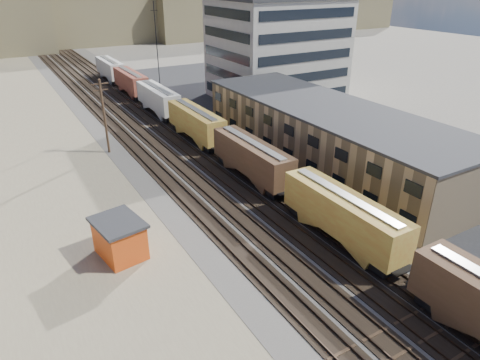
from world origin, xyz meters
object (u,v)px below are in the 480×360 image
utility_pole_north (104,115)px  parked_car_blue (275,100)px  parked_car_red (473,203)px  freight_train (221,138)px  maintenance_shed (120,238)px

utility_pole_north → parked_car_blue: utility_pole_north is taller
parked_car_red → parked_car_blue: size_ratio=0.67×
utility_pole_north → parked_car_red: bearing=-50.9°
freight_train → parked_car_red: 29.93m
freight_train → maintenance_shed: bearing=-140.0°
freight_train → maintenance_shed: (-17.76, -14.88, -1.05)m
utility_pole_north → parked_car_blue: size_ratio=1.73×
utility_pole_north → freight_train: bearing=-37.3°
maintenance_shed → parked_car_blue: size_ratio=0.89×
maintenance_shed → parked_car_blue: 50.87m
parked_car_red → maintenance_shed: bearing=133.1°
utility_pole_north → maintenance_shed: (-5.46, -24.27, -3.56)m
freight_train → parked_car_red: size_ratio=30.81×
utility_pole_north → maintenance_shed: size_ratio=1.94×
parked_car_blue → parked_car_red: bearing=-116.0°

